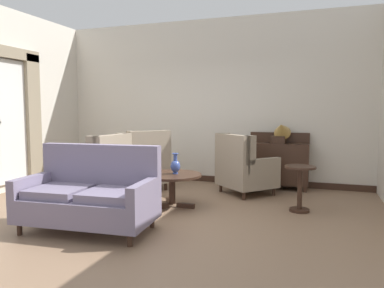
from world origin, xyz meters
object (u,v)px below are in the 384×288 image
at_px(armchair_beside_settee, 146,165).
at_px(gramophone, 281,131).
at_px(porcelain_vase, 175,165).
at_px(settee, 90,196).
at_px(side_table, 300,184).
at_px(sideboard, 278,163).
at_px(armchair_near_window, 243,169).
at_px(armchair_back_corner, 101,174).
at_px(coffee_table, 172,180).

height_order(armchair_beside_settee, gramophone, gramophone).
distance_m(porcelain_vase, gramophone, 2.25).
distance_m(settee, side_table, 2.92).
relative_size(armchair_beside_settee, sideboard, 1.02).
bearing_deg(armchair_near_window, armchair_back_corner, 72.71).
bearing_deg(porcelain_vase, gramophone, 51.18).
bearing_deg(settee, porcelain_vase, 61.83).
distance_m(porcelain_vase, sideboard, 2.25).
bearing_deg(armchair_beside_settee, armchair_back_corner, 27.67).
distance_m(coffee_table, side_table, 1.88).
bearing_deg(porcelain_vase, coffee_table, -162.08).
relative_size(sideboard, gramophone, 2.28).
xyz_separation_m(armchair_beside_settee, side_table, (2.77, -0.62, -0.06)).
bearing_deg(armchair_back_corner, gramophone, 128.91).
bearing_deg(porcelain_vase, armchair_beside_settee, 135.51).
bearing_deg(sideboard, side_table, -72.57).
bearing_deg(settee, sideboard, 54.16).
xyz_separation_m(porcelain_vase, side_table, (1.80, 0.34, -0.24)).
bearing_deg(gramophone, sideboard, 118.15).
distance_m(coffee_table, sideboard, 2.29).
relative_size(coffee_table, porcelain_vase, 2.83).
distance_m(armchair_near_window, armchair_beside_settee, 1.79).
relative_size(porcelain_vase, gramophone, 0.66).
distance_m(armchair_beside_settee, side_table, 2.84).
xyz_separation_m(porcelain_vase, settee, (-0.59, -1.34, -0.22)).
bearing_deg(side_table, armchair_beside_settee, 167.48).
bearing_deg(armchair_back_corner, armchair_beside_settee, 169.05).
xyz_separation_m(coffee_table, sideboard, (1.39, 1.82, 0.07)).
bearing_deg(armchair_back_corner, coffee_table, 97.21).
relative_size(settee, gramophone, 3.46).
bearing_deg(armchair_beside_settee, side_table, 121.02).
relative_size(coffee_table, armchair_beside_settee, 0.80).
relative_size(porcelain_vase, settee, 0.19).
height_order(coffee_table, sideboard, sideboard).
bearing_deg(settee, armchair_beside_settee, 95.15).
distance_m(settee, armchair_back_corner, 1.44).
relative_size(side_table, gramophone, 1.39).
distance_m(coffee_table, settee, 1.43).
xyz_separation_m(porcelain_vase, armchair_beside_settee, (-0.97, 0.96, -0.17)).
height_order(armchair_near_window, sideboard, armchair_near_window).
relative_size(coffee_table, side_table, 1.34).
distance_m(settee, armchair_near_window, 2.86).
bearing_deg(armchair_back_corner, porcelain_vase, 97.83).
xyz_separation_m(coffee_table, porcelain_vase, (0.05, 0.02, 0.22)).
relative_size(armchair_beside_settee, side_table, 1.68).
bearing_deg(armchair_near_window, armchair_beside_settee, 48.63).
xyz_separation_m(armchair_back_corner, gramophone, (2.65, 1.78, 0.64)).
bearing_deg(gramophone, armchair_near_window, -135.78).
xyz_separation_m(settee, armchair_near_window, (1.40, 2.50, 0.03)).
bearing_deg(gramophone, armchair_beside_settee, -162.03).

